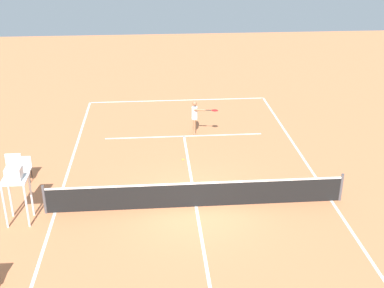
# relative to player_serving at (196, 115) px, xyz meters

# --- Properties ---
(ground_plane) EXTENTS (60.00, 60.00, 0.00)m
(ground_plane) POSITION_rel_player_serving_xyz_m (0.57, 6.59, -0.97)
(ground_plane) COLOR #D37A4C
(court_lines) EXTENTS (9.93, 23.24, 0.01)m
(court_lines) POSITION_rel_player_serving_xyz_m (0.57, 6.59, -0.97)
(court_lines) COLOR white
(court_lines) RESTS_ON ground
(tennis_net) EXTENTS (10.53, 0.10, 1.07)m
(tennis_net) POSITION_rel_player_serving_xyz_m (0.57, 6.59, -0.48)
(tennis_net) COLOR #4C4C51
(tennis_net) RESTS_ON ground
(player_serving) EXTENTS (1.22, 0.76, 1.64)m
(player_serving) POSITION_rel_player_serving_xyz_m (0.00, 0.00, 0.00)
(player_serving) COLOR #9E704C
(player_serving) RESTS_ON ground
(tennis_ball) EXTENTS (0.07, 0.07, 0.07)m
(tennis_ball) POSITION_rel_player_serving_xyz_m (0.79, 2.81, -0.94)
(tennis_ball) COLOR #CCE033
(tennis_ball) RESTS_ON ground
(umpire_chair) EXTENTS (0.80, 0.80, 2.41)m
(umpire_chair) POSITION_rel_player_serving_xyz_m (6.52, 7.03, 0.63)
(umpire_chair) COLOR silver
(umpire_chair) RESTS_ON ground
(courtside_chair_mid) EXTENTS (0.44, 0.46, 0.95)m
(courtside_chair_mid) POSITION_rel_player_serving_xyz_m (6.98, 4.06, -0.44)
(courtside_chair_mid) COLOR #262626
(courtside_chair_mid) RESTS_ON ground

